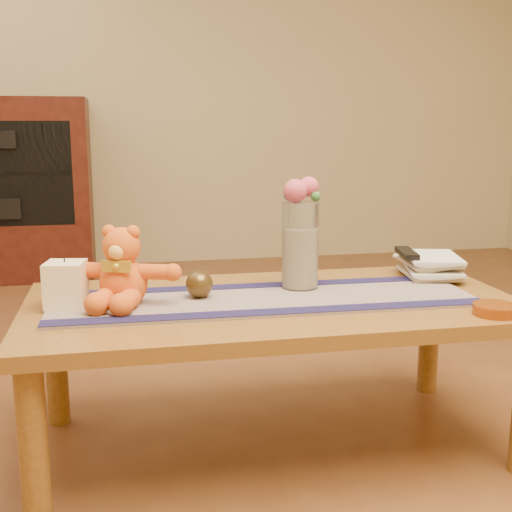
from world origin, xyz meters
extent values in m
plane|color=#583119|center=(0.00, 0.00, 0.00)|extent=(5.50, 5.50, 0.00)
plane|color=tan|center=(0.00, 2.75, 1.35)|extent=(5.50, 0.00, 5.50)
cube|color=brown|center=(0.00, 0.00, 0.43)|extent=(1.40, 0.70, 0.04)
cylinder|color=brown|center=(-0.64, -0.29, 0.21)|extent=(0.07, 0.07, 0.41)
cylinder|color=brown|center=(-0.64, 0.29, 0.21)|extent=(0.07, 0.07, 0.41)
cylinder|color=brown|center=(0.64, 0.29, 0.21)|extent=(0.07, 0.07, 0.41)
cube|color=#1C1E4E|center=(-0.03, -0.01, 0.45)|extent=(1.21, 0.37, 0.01)
cube|color=#18143E|center=(-0.03, -0.15, 0.46)|extent=(1.20, 0.08, 0.00)
cube|color=#18143E|center=(-0.02, 0.14, 0.46)|extent=(1.20, 0.08, 0.00)
cube|color=#FFE9BB|center=(-0.57, 0.02, 0.52)|extent=(0.12, 0.12, 0.12)
cylinder|color=black|center=(-0.57, 0.02, 0.59)|extent=(0.00, 0.00, 0.01)
cylinder|color=silver|center=(0.11, 0.09, 0.59)|extent=(0.11, 0.11, 0.26)
cylinder|color=beige|center=(0.11, 0.09, 0.55)|extent=(0.09, 0.09, 0.18)
sphere|color=#C84662|center=(0.09, 0.08, 0.75)|extent=(0.07, 0.07, 0.07)
sphere|color=#C84662|center=(0.13, 0.10, 0.76)|extent=(0.06, 0.06, 0.06)
sphere|color=#454996|center=(0.12, 0.13, 0.75)|extent=(0.04, 0.04, 0.04)
sphere|color=#454996|center=(0.08, 0.11, 0.74)|extent=(0.04, 0.04, 0.04)
sphere|color=#33662D|center=(0.15, 0.07, 0.74)|extent=(0.03, 0.03, 0.03)
sphere|color=#473517|center=(-0.21, 0.04, 0.50)|extent=(0.08, 0.08, 0.08)
imported|color=beige|center=(0.49, 0.18, 0.46)|extent=(0.19, 0.24, 0.02)
imported|color=beige|center=(0.49, 0.17, 0.48)|extent=(0.22, 0.26, 0.02)
imported|color=beige|center=(0.48, 0.18, 0.50)|extent=(0.18, 0.24, 0.02)
imported|color=beige|center=(0.49, 0.17, 0.52)|extent=(0.21, 0.26, 0.02)
cube|color=black|center=(0.48, 0.17, 0.54)|extent=(0.07, 0.17, 0.02)
cylinder|color=#BF5914|center=(0.54, -0.27, 0.46)|extent=(0.12, 0.12, 0.03)
camera|label=1|loc=(-0.42, -1.78, 0.95)|focal=46.22mm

